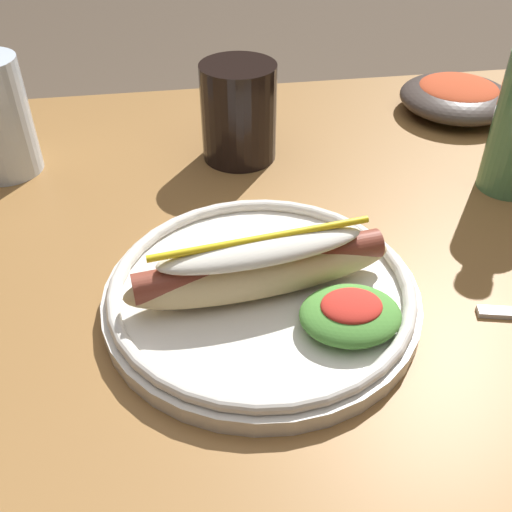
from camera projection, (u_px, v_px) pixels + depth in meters
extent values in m
cube|color=olive|center=(282.00, 270.00, 0.58)|extent=(1.35, 0.85, 0.04)
cylinder|color=silver|center=(261.00, 297.00, 0.51)|extent=(0.28, 0.28, 0.02)
torus|color=silver|center=(261.00, 286.00, 0.50)|extent=(0.27, 0.27, 0.01)
ellipsoid|color=#E0C184|center=(262.00, 272.00, 0.49)|extent=(0.24, 0.08, 0.04)
cylinder|color=brown|center=(262.00, 265.00, 0.49)|extent=(0.22, 0.05, 0.03)
ellipsoid|color=silver|center=(262.00, 248.00, 0.48)|extent=(0.18, 0.07, 0.02)
cylinder|color=yellow|center=(262.00, 238.00, 0.47)|extent=(0.19, 0.03, 0.01)
ellipsoid|color=#4C8C38|center=(350.00, 315.00, 0.46)|extent=(0.08, 0.07, 0.02)
ellipsoid|color=red|center=(352.00, 306.00, 0.46)|extent=(0.05, 0.04, 0.01)
cylinder|color=black|center=(239.00, 112.00, 0.69)|extent=(0.09, 0.09, 0.12)
ellipsoid|color=#423833|center=(457.00, 98.00, 0.81)|extent=(0.16, 0.16, 0.04)
ellipsoid|color=#B74223|center=(459.00, 88.00, 0.80)|extent=(0.11, 0.11, 0.02)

